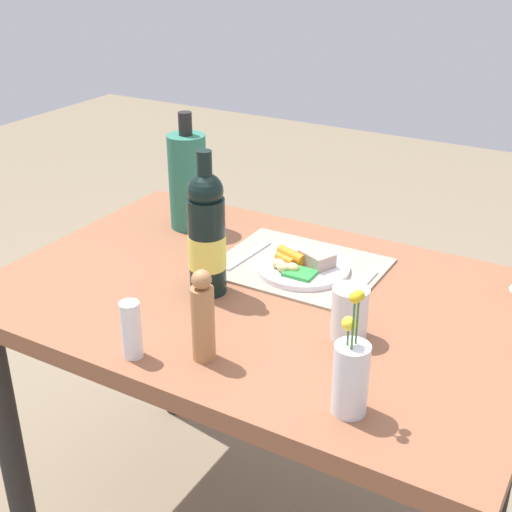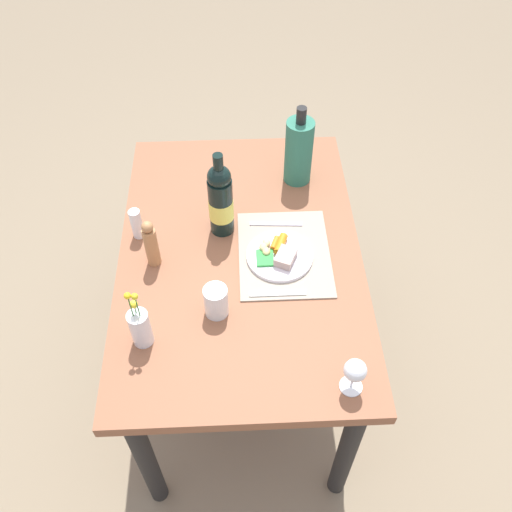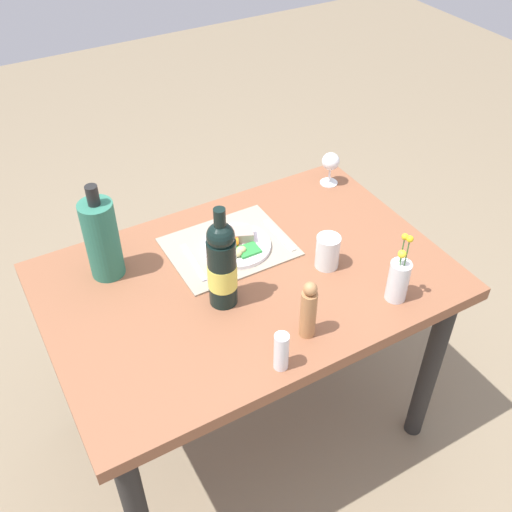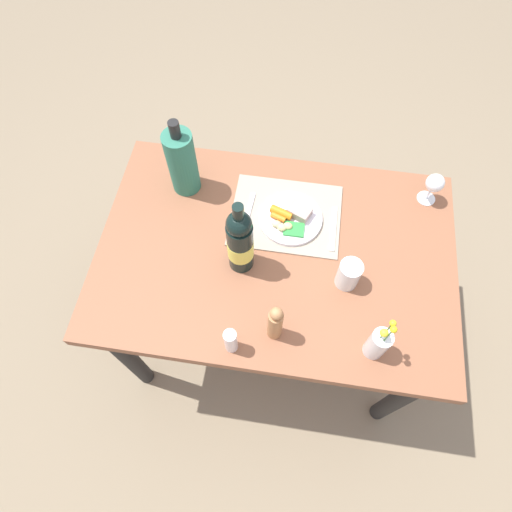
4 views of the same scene
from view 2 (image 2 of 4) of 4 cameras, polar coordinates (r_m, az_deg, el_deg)
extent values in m
plane|color=#806F57|center=(2.50, -1.30, -11.17)|extent=(8.00, 8.00, 0.00)
cube|color=brown|center=(1.88, -1.69, 0.01)|extent=(1.22, 0.82, 0.04)
cylinder|color=#272523|center=(1.97, 9.42, -19.17)|extent=(0.06, 0.06, 0.73)
cylinder|color=#272523|center=(2.55, 5.81, 3.88)|extent=(0.06, 0.06, 0.73)
cylinder|color=#272523|center=(1.97, -11.45, -19.87)|extent=(0.06, 0.06, 0.73)
cylinder|color=#272523|center=(2.55, -9.41, 3.36)|extent=(0.06, 0.06, 0.73)
cube|color=gray|center=(1.86, 2.89, 0.27)|extent=(0.39, 0.31, 0.01)
cylinder|color=white|center=(1.84, 2.42, 0.03)|extent=(0.22, 0.22, 0.01)
cube|color=#A48C7F|center=(1.80, 3.04, -0.15)|extent=(0.09, 0.08, 0.03)
cylinder|color=orange|center=(1.84, 2.54, 1.25)|extent=(0.08, 0.05, 0.03)
cylinder|color=orange|center=(1.85, 1.93, 1.35)|extent=(0.06, 0.04, 0.02)
ellipsoid|color=#CDBF7A|center=(1.82, 1.03, 0.48)|extent=(0.03, 0.03, 0.02)
ellipsoid|color=#C7BD7C|center=(1.84, 0.72, 0.92)|extent=(0.03, 0.03, 0.02)
ellipsoid|color=#C9C183|center=(1.85, 1.03, 1.39)|extent=(0.03, 0.03, 0.02)
cube|color=green|center=(1.81, 0.89, -0.20)|extent=(0.07, 0.06, 0.01)
cube|color=silver|center=(1.75, 2.22, -3.90)|extent=(0.02, 0.18, 0.00)
cube|color=silver|center=(1.94, 2.04, 3.36)|extent=(0.03, 0.19, 0.00)
cylinder|color=#2C6D57|center=(2.05, 4.40, 10.72)|extent=(0.10, 0.10, 0.26)
cylinder|color=black|center=(1.95, 4.68, 14.34)|extent=(0.04, 0.04, 0.06)
cylinder|color=#AF784A|center=(1.81, -10.83, 0.94)|extent=(0.04, 0.04, 0.15)
sphere|color=#AF784A|center=(1.74, -11.27, 2.96)|extent=(0.04, 0.04, 0.04)
cylinder|color=white|center=(1.60, 9.75, -13.18)|extent=(0.07, 0.07, 0.00)
cylinder|color=white|center=(1.58, 9.90, -12.64)|extent=(0.01, 0.01, 0.06)
sphere|color=white|center=(1.52, 10.20, -11.60)|extent=(0.06, 0.06, 0.06)
cylinder|color=white|center=(1.91, -12.33, 3.29)|extent=(0.04, 0.04, 0.12)
cylinder|color=silver|center=(1.67, -4.22, -4.70)|extent=(0.07, 0.07, 0.11)
cylinder|color=silver|center=(1.69, -4.18, -5.13)|extent=(0.07, 0.07, 0.06)
cylinder|color=silver|center=(1.64, -11.95, -7.33)|extent=(0.06, 0.06, 0.13)
cylinder|color=#3F7233|center=(1.60, -11.88, -6.47)|extent=(0.00, 0.00, 0.22)
sphere|color=gold|center=(1.51, -12.54, -4.12)|extent=(0.02, 0.02, 0.02)
cylinder|color=#3F7233|center=(1.60, -12.55, -6.44)|extent=(0.00, 0.00, 0.23)
sphere|color=yellow|center=(1.51, -13.27, -4.04)|extent=(0.02, 0.02, 0.02)
cylinder|color=#3F7233|center=(1.63, -12.12, -6.67)|extent=(0.00, 0.00, 0.17)
sphere|color=yellow|center=(1.56, -12.63, -4.91)|extent=(0.02, 0.02, 0.02)
cylinder|color=black|center=(1.86, -3.70, 5.19)|extent=(0.08, 0.08, 0.22)
sphere|color=black|center=(1.77, -3.91, 8.18)|extent=(0.08, 0.08, 0.08)
cylinder|color=black|center=(1.74, -3.99, 9.35)|extent=(0.03, 0.03, 0.08)
cylinder|color=#E7E159|center=(1.87, -3.68, 4.94)|extent=(0.08, 0.08, 0.08)
camera|label=1|loc=(1.47, -56.27, -2.10)|focal=48.55mm
camera|label=3|loc=(2.21, -44.26, 34.73)|focal=41.79mm
camera|label=4|loc=(1.38, -42.78, 35.64)|focal=30.51mm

